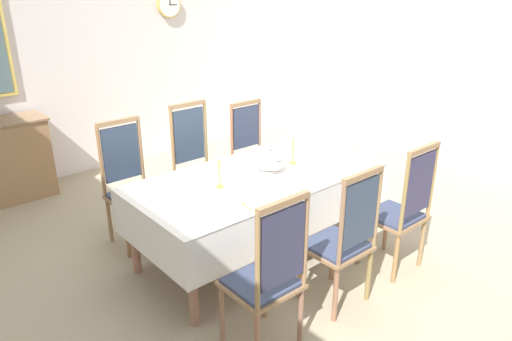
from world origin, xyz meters
TOP-DOWN VIEW (x-y plane):
  - ground at (0.00, 0.00)m, footprint 6.51×5.92m
  - back_wall at (0.00, 3.00)m, footprint 6.51×0.08m
  - right_wall at (3.29, 0.00)m, footprint 0.08×5.92m
  - dining_table at (0.00, 0.01)m, footprint 2.14×1.06m
  - tablecloth at (0.00, 0.01)m, footprint 2.16×1.08m
  - chair_south_a at (-0.73, -0.93)m, footprint 0.44×0.42m
  - chair_north_a at (-0.73, 0.95)m, footprint 0.44×0.42m
  - chair_south_b at (0.00, -0.93)m, footprint 0.44×0.42m
  - chair_north_b at (0.00, 0.95)m, footprint 0.44×0.42m
  - chair_south_c at (0.73, -0.93)m, footprint 0.44×0.42m
  - chair_north_c at (0.73, 0.95)m, footprint 0.44×0.42m
  - soup_tureen at (0.13, 0.01)m, footprint 0.25×0.25m
  - candlestick_west at (-0.40, 0.01)m, footprint 0.07×0.07m
  - candlestick_east at (0.40, 0.01)m, footprint 0.07×0.07m
  - bowl_near_left at (0.39, 0.44)m, footprint 0.16×0.16m
  - bowl_near_right at (-0.36, -0.40)m, footprint 0.15×0.15m
  - spoon_primary at (0.49, 0.46)m, footprint 0.05×0.18m
  - spoon_secondary at (-0.46, -0.38)m, footprint 0.04×0.18m
  - mounted_clock at (0.96, 2.93)m, footprint 0.33×0.06m

SIDE VIEW (x-z plane):
  - ground at x=0.00m, z-range -0.04..0.00m
  - chair_north_c at x=0.73m, z-range 0.01..1.10m
  - chair_south_b at x=0.00m, z-range 0.01..1.12m
  - chair_south_c at x=0.73m, z-range 0.00..1.13m
  - chair_south_a at x=-0.73m, z-range 0.00..1.14m
  - chair_north_a at x=-0.73m, z-range 0.00..1.15m
  - chair_north_b at x=0.00m, z-range -0.01..1.18m
  - tablecloth at x=0.00m, z-range 0.47..0.85m
  - dining_table at x=0.00m, z-range 0.30..1.06m
  - spoon_primary at x=0.49m, z-range 0.76..0.77m
  - spoon_secondary at x=-0.46m, z-range 0.76..0.77m
  - bowl_near_right at x=-0.36m, z-range 0.76..0.79m
  - bowl_near_left at x=0.39m, z-range 0.76..0.80m
  - soup_tureen at x=0.13m, z-range 0.75..0.96m
  - candlestick_west at x=-0.40m, z-range 0.72..1.06m
  - candlestick_east at x=0.40m, z-range 0.72..1.06m
  - back_wall at x=0.00m, z-range 0.00..3.54m
  - right_wall at x=3.29m, z-range 0.00..3.54m
  - mounted_clock at x=0.96m, z-range 1.83..2.16m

